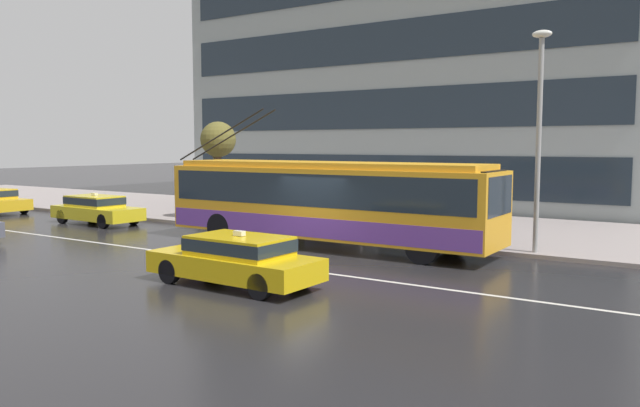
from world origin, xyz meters
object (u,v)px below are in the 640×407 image
taxi_queued_behind_bus (96,208)px  taxi_oncoming_near (236,258)px  bus_shelter (334,184)px  street_lamp (539,123)px  pedestrian_approaching_curb (302,189)px  trolleybus (326,200)px  street_tree_bare (218,142)px  pedestrian_at_shelter (350,188)px

taxi_queued_behind_bus → taxi_oncoming_near: bearing=-23.9°
bus_shelter → street_lamp: size_ratio=0.54×
bus_shelter → taxi_oncoming_near: bearing=-72.7°
street_lamp → pedestrian_approaching_curb: bearing=169.5°
trolleybus → street_tree_bare: (-7.85, 3.19, 2.02)m
bus_shelter → pedestrian_approaching_curb: bus_shelter is taller
taxi_oncoming_near → bus_shelter: bus_shelter is taller
taxi_oncoming_near → pedestrian_approaching_curb: 11.38m
trolleybus → pedestrian_approaching_curb: bearing=133.6°
pedestrian_approaching_curb → street_tree_bare: bearing=-169.9°
bus_shelter → street_tree_bare: bearing=178.9°
pedestrian_at_shelter → street_tree_bare: bearing=-169.5°
trolleybus → taxi_oncoming_near: 6.44m
taxi_queued_behind_bus → street_lamp: 18.97m
trolleybus → street_tree_bare: 8.71m
trolleybus → pedestrian_approaching_curb: (-3.73, 3.92, -0.00)m
street_tree_bare → taxi_oncoming_near: bearing=-45.8°
taxi_oncoming_near → street_tree_bare: 13.47m
taxi_queued_behind_bus → street_lamp: size_ratio=0.67×
bus_shelter → street_lamp: 8.49m
pedestrian_approaching_curb → street_tree_bare: 4.65m
taxi_oncoming_near → pedestrian_approaching_curb: (-5.05, 10.15, 0.91)m
bus_shelter → pedestrian_at_shelter: (-0.04, 1.28, -0.21)m
trolleybus → street_tree_bare: trolleybus is taller
pedestrian_at_shelter → pedestrian_approaching_curb: pedestrian_at_shelter is taller
pedestrian_approaching_curb → street_lamp: (10.27, -1.90, 2.58)m
street_lamp → taxi_oncoming_near: bearing=-122.3°
street_tree_bare → pedestrian_approaching_curb: bearing=10.1°
trolleybus → bus_shelter: trolleybus is taller
street_lamp → street_tree_bare: (-14.39, 1.17, -0.55)m
taxi_oncoming_near → pedestrian_at_shelter: pedestrian_at_shelter is taller
taxi_queued_behind_bus → pedestrian_at_shelter: size_ratio=2.36×
taxi_queued_behind_bus → trolleybus: bearing=1.6°
taxi_queued_behind_bus → bus_shelter: bearing=18.2°
street_lamp → bus_shelter: bearing=172.7°
pedestrian_at_shelter → taxi_oncoming_near: bearing=-74.5°
street_lamp → taxi_queued_behind_bus: bearing=-172.7°
taxi_oncoming_near → street_tree_bare: street_tree_bare is taller
taxi_oncoming_near → pedestrian_at_shelter: bearing=105.5°
trolleybus → pedestrian_at_shelter: size_ratio=6.50×
trolleybus → taxi_queued_behind_bus: 12.00m
taxi_oncoming_near → bus_shelter: (-2.89, 9.30, 1.25)m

